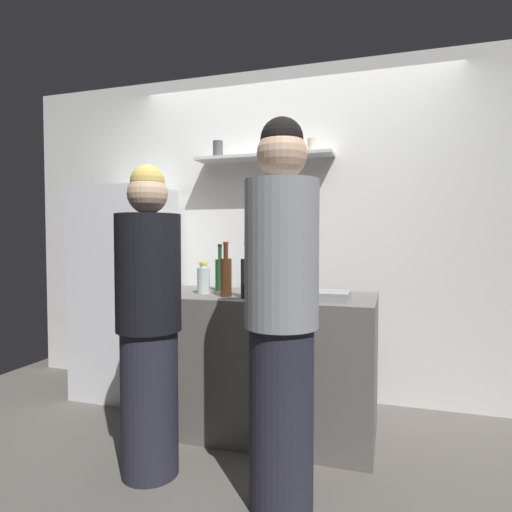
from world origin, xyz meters
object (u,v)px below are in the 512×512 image
Objects in this scene: wine_bottle_green_glass at (220,273)px; wine_bottle_amber_glass at (226,276)px; person_blonde at (149,323)px; person_grey_hoodie at (281,315)px; wine_bottle_dark_glass at (247,277)px; utensil_holder at (154,284)px; water_bottle_plastic at (203,280)px; baking_pan at (321,295)px; refrigerator at (126,291)px.

wine_bottle_amber_glass reaches higher than wine_bottle_green_glass.
wine_bottle_green_glass is 0.28m from wine_bottle_amber_glass.
person_grey_hoodie is at bearing -40.29° from person_blonde.
wine_bottle_amber_glass is at bearing 169.35° from wine_bottle_dark_glass.
person_blonde reaches higher than utensil_holder.
wine_bottle_dark_glass is at bearing -18.18° from water_bottle_plastic.
baking_pan is 0.66m from person_grey_hoodie.
wine_bottle_amber_glass is (-0.15, 0.03, -0.00)m from wine_bottle_dark_glass.
person_blonde is at bearing -93.33° from water_bottle_plastic.
refrigerator is at bearing 56.42° from person_grey_hoodie.
baking_pan is at bearing 10.01° from wine_bottle_dark_glass.
wine_bottle_green_glass is at bearing 38.69° from person_grey_hoodie.
wine_bottle_dark_glass and wine_bottle_amber_glass have the same top height.
utensil_holder is (-1.08, -0.07, 0.04)m from baking_pan.
wine_bottle_green_glass is at bearing 119.68° from wine_bottle_amber_glass.
refrigerator is at bearing 154.98° from water_bottle_plastic.
person_grey_hoodie is at bearing -49.75° from wine_bottle_amber_glass.
refrigerator reaches higher than wine_bottle_amber_glass.
baking_pan is at bearing -14.94° from refrigerator.
person_blonde is at bearing -62.30° from utensil_holder.
person_blonde is (-0.74, 0.07, -0.10)m from person_grey_hoodie.
wine_bottle_amber_glass is at bearing -23.63° from water_bottle_plastic.
baking_pan is 1.51× the size of utensil_holder.
water_bottle_plastic reaches higher than baking_pan.
utensil_holder is at bearing -143.20° from wine_bottle_green_glass.
person_blonde is at bearing -50.78° from refrigerator.
wine_bottle_green_glass is 0.81m from person_blonde.
person_grey_hoodie reaches higher than refrigerator.
utensil_holder is at bearing 179.27° from wine_bottle_dark_glass.
baking_pan is 1.05× the size of wine_bottle_green_glass.
utensil_holder is 0.14× the size of person_blonde.
refrigerator is 1.32m from person_blonde.
water_bottle_plastic is at bearing 156.37° from wine_bottle_amber_glass.
utensil_holder is at bearing 61.15° from person_grey_hoodie.
wine_bottle_amber_glass is 0.21× the size of person_blonde.
water_bottle_plastic is 0.13× the size of person_blonde.
baking_pan is 1.09m from utensil_holder.
wine_bottle_dark_glass is at bearing 18.43° from person_blonde.
wine_bottle_dark_glass is 0.21× the size of person_blonde.
person_grey_hoodie is (0.36, -0.57, -0.12)m from wine_bottle_dark_glass.
wine_bottle_dark_glass is 1.00× the size of wine_bottle_amber_glass.
refrigerator is at bearing 165.06° from baking_pan.
wine_bottle_amber_glass is at bearing 41.48° from person_grey_hoodie.
person_grey_hoodie is (0.70, -0.69, -0.08)m from water_bottle_plastic.
wine_bottle_green_glass is 1.55× the size of water_bottle_plastic.
wine_bottle_green_glass is at bearing 136.52° from wine_bottle_dark_glass.
wine_bottle_dark_glass is (0.64, -0.01, 0.07)m from utensil_holder.
wine_bottle_green_glass is 1.07m from person_grey_hoodie.
refrigerator is 5.11× the size of wine_bottle_green_glass.
person_blonde reaches higher than water_bottle_plastic.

